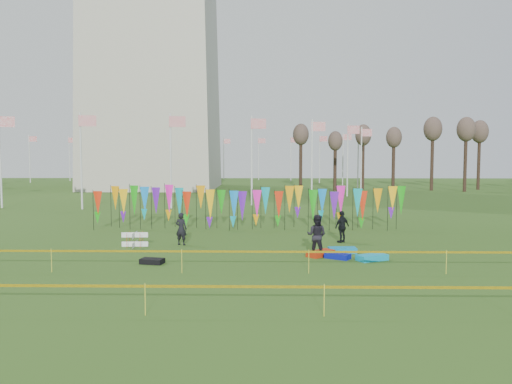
{
  "coord_description": "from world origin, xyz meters",
  "views": [
    {
      "loc": [
        1.18,
        -20.93,
        4.38
      ],
      "look_at": [
        0.7,
        6.0,
        2.46
      ],
      "focal_mm": 35.0,
      "sensor_mm": 36.0,
      "label": 1
    }
  ],
  "objects_px": {
    "person_mid": "(317,235)",
    "kite_bag_black": "(152,261)",
    "box_kite": "(135,239)",
    "person_right": "(342,227)",
    "kite_bag_turquoise": "(342,250)",
    "kite_bag_blue": "(338,256)",
    "person_left": "(181,229)",
    "kite_bag_red": "(321,253)",
    "kite_bag_teal": "(372,257)"
  },
  "relations": [
    {
      "from": "person_mid",
      "to": "kite_bag_turquoise",
      "type": "relative_size",
      "value": 1.48
    },
    {
      "from": "person_mid",
      "to": "kite_bag_blue",
      "type": "relative_size",
      "value": 1.77
    },
    {
      "from": "person_right",
      "to": "kite_bag_blue",
      "type": "relative_size",
      "value": 1.56
    },
    {
      "from": "box_kite",
      "to": "person_left",
      "type": "relative_size",
      "value": 0.45
    },
    {
      "from": "person_mid",
      "to": "kite_bag_blue",
      "type": "distance_m",
      "value": 1.29
    },
    {
      "from": "kite_bag_teal",
      "to": "kite_bag_blue",
      "type": "bearing_deg",
      "value": 165.6
    },
    {
      "from": "person_mid",
      "to": "kite_bag_turquoise",
      "type": "xyz_separation_m",
      "value": [
        1.26,
        0.77,
        -0.8
      ]
    },
    {
      "from": "person_mid",
      "to": "kite_bag_red",
      "type": "bearing_deg",
      "value": -146.46
    },
    {
      "from": "person_left",
      "to": "person_right",
      "type": "xyz_separation_m",
      "value": [
        8.07,
        0.86,
        0.0
      ]
    },
    {
      "from": "kite_bag_turquoise",
      "to": "person_mid",
      "type": "bearing_deg",
      "value": -148.65
    },
    {
      "from": "person_mid",
      "to": "kite_bag_blue",
      "type": "bearing_deg",
      "value": 171.81
    },
    {
      "from": "box_kite",
      "to": "person_right",
      "type": "xyz_separation_m",
      "value": [
        10.25,
        1.4,
        0.45
      ]
    },
    {
      "from": "box_kite",
      "to": "person_left",
      "type": "height_order",
      "value": "person_left"
    },
    {
      "from": "kite_bag_black",
      "to": "kite_bag_teal",
      "type": "bearing_deg",
      "value": 5.04
    },
    {
      "from": "person_left",
      "to": "kite_bag_teal",
      "type": "distance_m",
      "value": 9.38
    },
    {
      "from": "person_mid",
      "to": "person_left",
      "type": "bearing_deg",
      "value": -0.29
    },
    {
      "from": "kite_bag_turquoise",
      "to": "kite_bag_teal",
      "type": "height_order",
      "value": "kite_bag_turquoise"
    },
    {
      "from": "box_kite",
      "to": "kite_bag_black",
      "type": "bearing_deg",
      "value": -65.78
    },
    {
      "from": "kite_bag_turquoise",
      "to": "box_kite",
      "type": "bearing_deg",
      "value": 172.2
    },
    {
      "from": "person_left",
      "to": "kite_bag_black",
      "type": "relative_size",
      "value": 1.75
    },
    {
      "from": "box_kite",
      "to": "person_mid",
      "type": "xyz_separation_m",
      "value": [
        8.59,
        -2.11,
        0.56
      ]
    },
    {
      "from": "kite_bag_red",
      "to": "kite_bag_blue",
      "type": "bearing_deg",
      "value": -38.86
    },
    {
      "from": "person_mid",
      "to": "kite_bag_black",
      "type": "relative_size",
      "value": 2.0
    },
    {
      "from": "person_left",
      "to": "kite_bag_red",
      "type": "height_order",
      "value": "person_left"
    },
    {
      "from": "box_kite",
      "to": "kite_bag_blue",
      "type": "distance_m",
      "value": 9.81
    },
    {
      "from": "kite_bag_black",
      "to": "person_left",
      "type": "bearing_deg",
      "value": 83.78
    },
    {
      "from": "kite_bag_turquoise",
      "to": "kite_bag_blue",
      "type": "relative_size",
      "value": 1.19
    },
    {
      "from": "person_left",
      "to": "kite_bag_turquoise",
      "type": "relative_size",
      "value": 1.3
    },
    {
      "from": "kite_bag_red",
      "to": "kite_bag_teal",
      "type": "xyz_separation_m",
      "value": [
        2.07,
        -0.9,
        0.0
      ]
    },
    {
      "from": "kite_bag_turquoise",
      "to": "kite_bag_black",
      "type": "distance_m",
      "value": 8.5
    },
    {
      "from": "kite_bag_blue",
      "to": "kite_bag_teal",
      "type": "relative_size",
      "value": 0.81
    },
    {
      "from": "person_mid",
      "to": "person_right",
      "type": "height_order",
      "value": "person_mid"
    },
    {
      "from": "person_left",
      "to": "kite_bag_red",
      "type": "distance_m",
      "value": 7.14
    },
    {
      "from": "kite_bag_blue",
      "to": "kite_bag_teal",
      "type": "bearing_deg",
      "value": -14.4
    },
    {
      "from": "kite_bag_blue",
      "to": "kite_bag_black",
      "type": "height_order",
      "value": "kite_bag_blue"
    },
    {
      "from": "kite_bag_turquoise",
      "to": "kite_bag_black",
      "type": "height_order",
      "value": "kite_bag_turquoise"
    },
    {
      "from": "kite_bag_blue",
      "to": "kite_bag_black",
      "type": "bearing_deg",
      "value": -171.45
    },
    {
      "from": "person_mid",
      "to": "kite_bag_red",
      "type": "height_order",
      "value": "person_mid"
    },
    {
      "from": "person_left",
      "to": "kite_bag_turquoise",
      "type": "distance_m",
      "value": 7.93
    },
    {
      "from": "box_kite",
      "to": "kite_bag_black",
      "type": "height_order",
      "value": "box_kite"
    },
    {
      "from": "box_kite",
      "to": "person_right",
      "type": "relative_size",
      "value": 0.44
    },
    {
      "from": "person_right",
      "to": "kite_bag_red",
      "type": "relative_size",
      "value": 1.25
    },
    {
      "from": "kite_bag_red",
      "to": "kite_bag_teal",
      "type": "height_order",
      "value": "kite_bag_teal"
    },
    {
      "from": "kite_bag_red",
      "to": "kite_bag_black",
      "type": "bearing_deg",
      "value": -166.44
    },
    {
      "from": "kite_bag_blue",
      "to": "kite_bag_red",
      "type": "xyz_separation_m",
      "value": [
        -0.67,
        0.54,
        0.01
      ]
    },
    {
      "from": "person_left",
      "to": "kite_bag_red",
      "type": "relative_size",
      "value": 1.25
    },
    {
      "from": "box_kite",
      "to": "kite_bag_teal",
      "type": "height_order",
      "value": "box_kite"
    },
    {
      "from": "person_left",
      "to": "person_right",
      "type": "relative_size",
      "value": 1.0
    },
    {
      "from": "person_mid",
      "to": "kite_bag_turquoise",
      "type": "height_order",
      "value": "person_mid"
    },
    {
      "from": "person_right",
      "to": "kite_bag_teal",
      "type": "distance_m",
      "value": 4.47
    }
  ]
}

